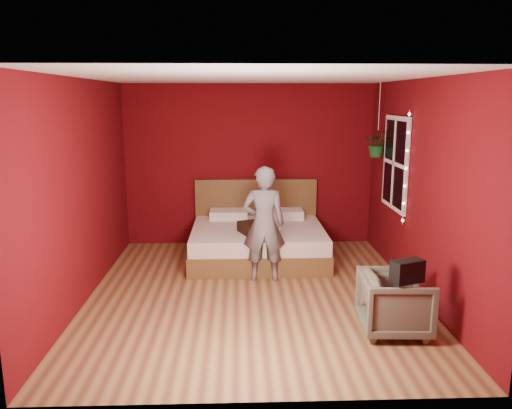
# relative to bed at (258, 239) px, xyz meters

# --- Properties ---
(floor) EXTENTS (4.50, 4.50, 0.00)m
(floor) POSITION_rel_bed_xyz_m (-0.11, -1.46, -0.28)
(floor) COLOR #9A6C3D
(floor) RESTS_ON ground
(room_walls) EXTENTS (4.04, 4.54, 2.62)m
(room_walls) POSITION_rel_bed_xyz_m (-0.11, -1.46, 1.40)
(room_walls) COLOR #5A090E
(room_walls) RESTS_ON ground
(window) EXTENTS (0.05, 0.97, 1.27)m
(window) POSITION_rel_bed_xyz_m (1.86, -0.56, 1.22)
(window) COLOR white
(window) RESTS_ON room_walls
(fairy_lights) EXTENTS (0.04, 0.04, 1.45)m
(fairy_lights) POSITION_rel_bed_xyz_m (1.83, -1.08, 1.22)
(fairy_lights) COLOR silver
(fairy_lights) RESTS_ON room_walls
(bed) EXTENTS (1.97, 1.67, 1.08)m
(bed) POSITION_rel_bed_xyz_m (0.00, 0.00, 0.00)
(bed) COLOR brown
(bed) RESTS_ON ground
(person) EXTENTS (0.56, 0.37, 1.52)m
(person) POSITION_rel_bed_xyz_m (0.04, -0.96, 0.48)
(person) COLOR slate
(person) RESTS_ON ground
(armchair) EXTENTS (0.72, 0.70, 0.63)m
(armchair) POSITION_rel_bed_xyz_m (1.31, -2.53, 0.03)
(armchair) COLOR #5F5F4B
(armchair) RESTS_ON ground
(handbag) EXTENTS (0.35, 0.26, 0.22)m
(handbag) POSITION_rel_bed_xyz_m (1.34, -2.75, 0.46)
(handbag) COLOR black
(handbag) RESTS_ON armchair
(throw_pillow) EXTENTS (0.53, 0.53, 0.15)m
(throw_pillow) POSITION_rel_bed_xyz_m (-0.05, -0.39, 0.28)
(throw_pillow) COLOR black
(throw_pillow) RESTS_ON bed
(hanging_plant) EXTENTS (0.42, 0.38, 1.09)m
(hanging_plant) POSITION_rel_bed_xyz_m (1.77, 0.05, 1.43)
(hanging_plant) COLOR silver
(hanging_plant) RESTS_ON room_walls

